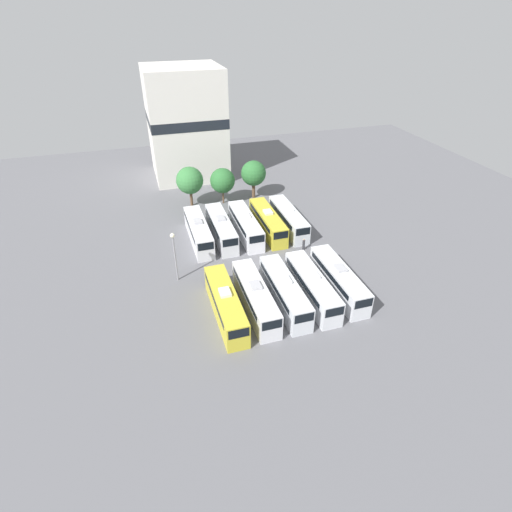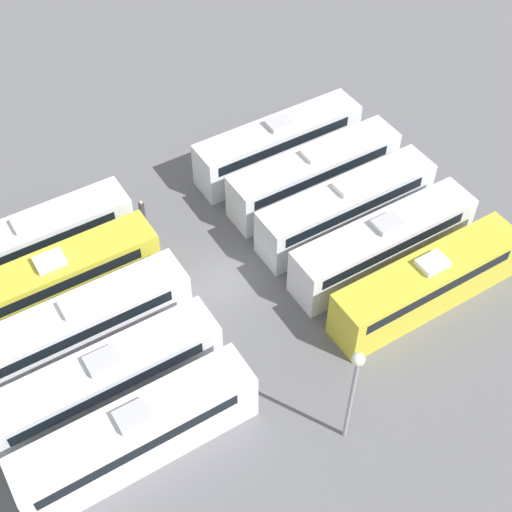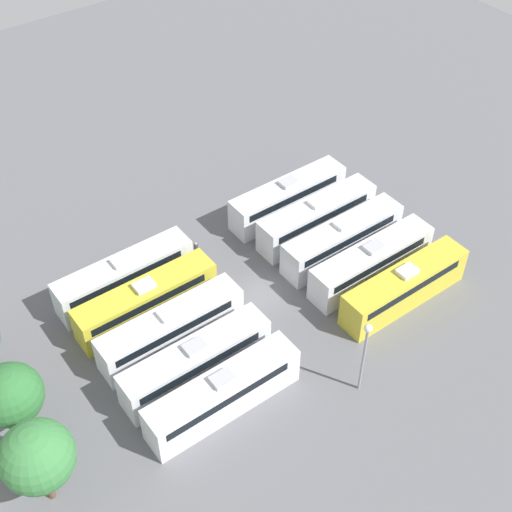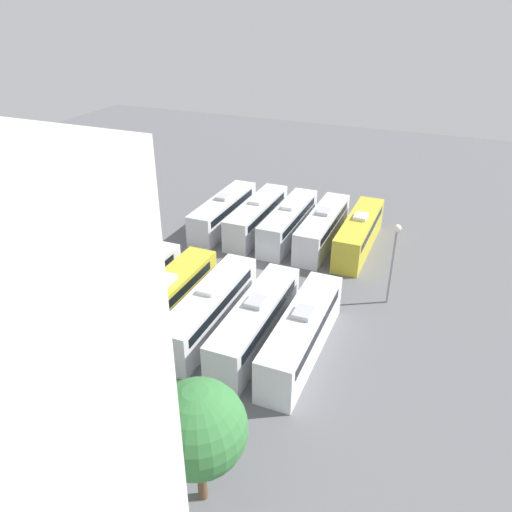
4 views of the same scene
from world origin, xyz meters
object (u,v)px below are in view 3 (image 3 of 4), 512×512
Objects in this scene: bus_5 at (223,393)px; bus_4 at (288,197)px; bus_7 at (171,328)px; bus_6 at (196,361)px; bus_8 at (146,300)px; bus_1 at (371,262)px; light_pole at (365,346)px; worker_person at (196,251)px; bus_3 at (317,217)px; bus_0 at (404,286)px; bus_2 at (342,238)px; tree_0 at (37,457)px; bus_9 at (124,276)px; tree_1 at (11,395)px.

bus_4 is at bearing -49.99° from bus_5.
bus_6 is at bearing 176.76° from bus_7.
bus_6 is at bearing 178.90° from bus_8.
bus_1 is 1.69× the size of light_pole.
bus_4 reaches higher than worker_person.
bus_7 is (-3.40, 17.20, 0.00)m from bus_3.
light_pole is at bearing 133.23° from bus_1.
bus_0 is 17.55m from bus_5.
bus_2 is at bearing -177.96° from bus_4.
bus_1 is 1.00× the size of bus_3.
bus_8 is at bearing 66.99° from bus_1.
bus_4 is (14.43, 0.46, 0.00)m from bus_0.
bus_9 is at bearing -43.84° from tree_0.
bus_0 is 1.00× the size of bus_3.
tree_0 is at bearing 100.94° from bus_6.
bus_8 and bus_9 have the same top height.
bus_5 is (-3.52, 17.35, 0.00)m from bus_1.
light_pole reaches higher than bus_3.
tree_0 reaches higher than bus_9.
bus_8 is at bearing 1.15° from bus_7.
bus_5 is 1.69× the size of light_pole.
bus_6 is 1.83× the size of tree_1.
bus_4 is (3.72, 0.34, 0.00)m from bus_3.
light_pole is at bearing -143.35° from bus_7.
tree_0 is (1.01, 12.62, 2.96)m from bus_5.
bus_6 is 1.66× the size of tree_0.
bus_9 is at bearing -0.41° from bus_5.
bus_6 is 13.20m from tree_0.
tree_1 is (5.59, -0.53, -0.50)m from tree_0.
bus_5 is at bearing 153.91° from worker_person.
bus_4 is 30.29m from tree_1.
bus_3 and bus_7 have the same top height.
bus_2 is 30.73m from tree_0.
bus_7 is 14.57m from tree_0.
tree_0 is (5.44, 21.52, -0.06)m from light_pole.
bus_4 is at bearing -89.70° from bus_9.
bus_1 is 1.00× the size of bus_7.
bus_6 is at bearing 78.59° from bus_0.
bus_2 is 1.00× the size of bus_4.
bus_1 is at bearing -89.76° from bus_6.
bus_3 is (10.72, 0.12, 0.00)m from bus_0.
tree_1 is (-0.53, 29.44, 2.46)m from bus_2.
bus_6 is 1.00× the size of bus_8.
bus_3 and bus_4 have the same top height.
bus_1 is at bearing -102.20° from bus_7.
worker_person is 0.26× the size of tree_0.
worker_person is at bearing 6.20° from light_pole.
tree_1 reaches higher than bus_1.
light_pole is at bearing 116.62° from bus_0.
bus_4 is at bearing 1.82° from bus_0.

